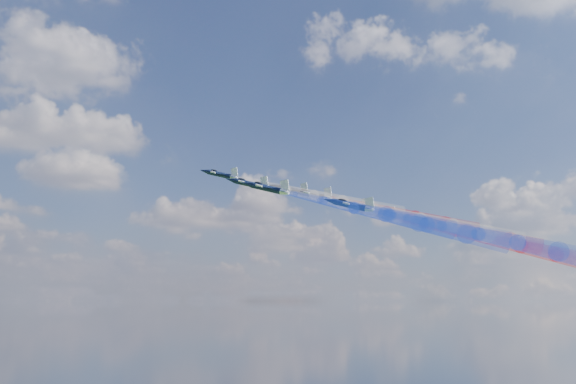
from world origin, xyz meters
TOP-DOWN VIEW (x-y plane):
  - jet_lead at (-31.41, 22.58)m, footprint 14.70×15.47m
  - trail_lead at (-16.95, 1.52)m, footprint 26.89×36.98m
  - jet_inner_left at (-30.50, 7.73)m, footprint 14.70×15.47m
  - trail_inner_left at (-16.05, -13.33)m, footprint 26.89×36.98m
  - jet_inner_right at (-14.24, 18.62)m, footprint 14.70×15.47m
  - trail_inner_right at (0.21, -2.44)m, footprint 26.89×36.98m
  - jet_outer_left at (-34.38, -9.66)m, footprint 14.70×15.47m
  - trail_outer_left at (-19.93, -30.72)m, footprint 26.89×36.98m
  - jet_center_third at (-15.98, 4.37)m, footprint 14.70×15.47m
  - trail_center_third at (-1.53, -16.69)m, footprint 26.89×36.98m
  - jet_outer_right at (2.07, 15.79)m, footprint 14.70×15.47m
  - trail_outer_right at (16.53, -5.27)m, footprint 26.89×36.98m
  - jet_rear_left at (-17.20, -13.84)m, footprint 14.70×15.47m
  - trail_rear_left at (-2.75, -34.90)m, footprint 26.89×36.98m
  - jet_rear_right at (-0.46, 1.12)m, footprint 14.70×15.47m
  - trail_rear_right at (13.99, -19.94)m, footprint 26.89×36.98m

SIDE VIEW (x-z plane):
  - trail_rear_left at x=-2.75m, z-range 150.02..165.42m
  - trail_rear_right at x=13.99m, z-range 150.98..166.38m
  - trail_outer_left at x=-19.93m, z-range 152.84..168.25m
  - trail_center_third at x=-1.53m, z-range 154.89..170.29m
  - trail_outer_right at x=16.53m, z-range 155.28..170.69m
  - trail_inner_left at x=-16.05m, z-range 156.76..172.16m
  - jet_rear_left at x=-17.20m, z-range 161.44..168.19m
  - jet_rear_right at x=-0.46m, z-range 162.40..169.15m
  - trail_inner_right at x=0.21m, z-range 158.37..173.77m
  - jet_outer_left at x=-34.38m, z-range 164.26..171.01m
  - trail_lead at x=-16.95m, z-range 161.32..176.72m
  - jet_center_third at x=-15.98m, z-range 166.31..173.06m
  - jet_outer_right at x=2.07m, z-range 166.70..173.45m
  - jet_inner_left at x=-30.50m, z-range 168.18..174.93m
  - jet_inner_right at x=-14.24m, z-range 169.79..176.54m
  - jet_lead at x=-31.41m, z-range 172.73..179.48m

